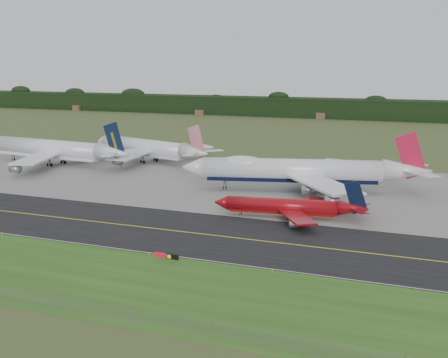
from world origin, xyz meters
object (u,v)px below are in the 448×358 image
jet_ba_747 (301,171)px  jet_navy_gold (56,150)px  jet_star_tail (149,148)px  taxiway_sign (166,256)px  jet_red_737 (290,207)px

jet_ba_747 → jet_navy_gold: bearing=173.2°
jet_ba_747 → jet_navy_gold: 90.06m
jet_star_tail → taxiway_sign: bearing=-58.9°
taxiway_sign → jet_red_737: bearing=74.2°
jet_navy_gold → taxiway_sign: 115.70m
jet_ba_747 → jet_navy_gold: size_ratio=1.06×
jet_red_737 → jet_star_tail: 90.09m
jet_star_tail → jet_red_737: bearing=-39.8°
jet_red_737 → jet_star_tail: (-69.20, 57.64, 2.34)m
jet_ba_747 → jet_navy_gold: jet_ba_747 is taller
jet_red_737 → jet_navy_gold: size_ratio=0.56×
jet_ba_747 → jet_red_737: (6.07, -29.31, -3.15)m
jet_ba_747 → taxiway_sign: size_ratio=13.69×
jet_ba_747 → jet_red_737: bearing=-78.3°
taxiway_sign → jet_navy_gold: bearing=137.0°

